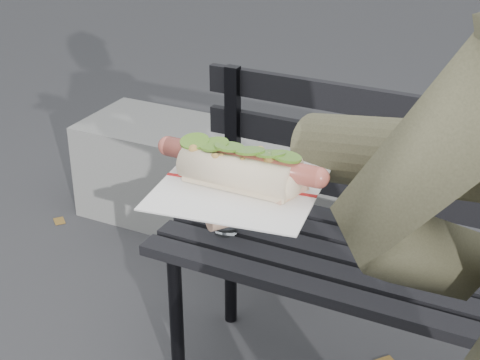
# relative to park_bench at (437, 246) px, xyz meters

# --- Properties ---
(park_bench) EXTENTS (1.50, 0.44, 0.88)m
(park_bench) POSITION_rel_park_bench_xyz_m (0.00, 0.00, 0.00)
(park_bench) COLOR black
(park_bench) RESTS_ON ground
(concrete_block) EXTENTS (1.20, 0.40, 0.40)m
(concrete_block) POSITION_rel_park_bench_xyz_m (-0.97, 0.65, -0.32)
(concrete_block) COLOR slate
(concrete_block) RESTS_ON ground
(held_hotdog) EXTENTS (0.64, 0.30, 0.20)m
(held_hotdog) POSITION_rel_park_bench_xyz_m (0.12, -0.92, 0.64)
(held_hotdog) COLOR #413F2B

